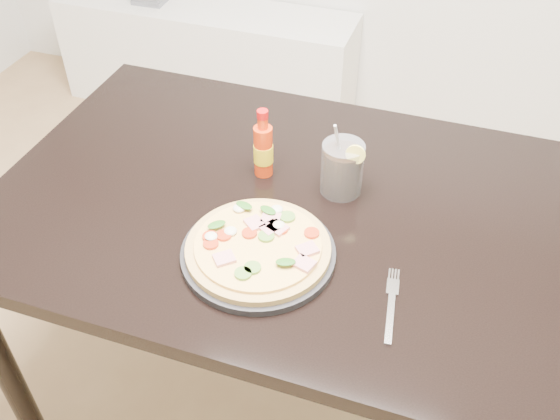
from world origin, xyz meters
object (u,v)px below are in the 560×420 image
(dining_table, at_px, (296,230))
(media_console, at_px, (207,58))
(pizza, at_px, (258,246))
(cola_cup, at_px, (342,169))
(fork, at_px, (391,302))
(hot_sauce_bottle, at_px, (263,149))
(plate, at_px, (258,253))

(dining_table, height_order, media_console, dining_table)
(dining_table, height_order, pizza, pizza)
(cola_cup, distance_m, fork, 0.35)
(pizza, xyz_separation_m, hot_sauce_bottle, (-0.08, 0.26, 0.04))
(dining_table, bearing_deg, plate, -97.67)
(hot_sauce_bottle, relative_size, media_console, 0.13)
(plate, height_order, media_console, plate)
(dining_table, xyz_separation_m, plate, (-0.02, -0.19, 0.09))
(fork, bearing_deg, dining_table, 132.21)
(fork, bearing_deg, media_console, 117.67)
(cola_cup, bearing_deg, pizza, -112.16)
(plate, height_order, fork, plate)
(dining_table, distance_m, cola_cup, 0.18)
(dining_table, xyz_separation_m, fork, (0.26, -0.22, 0.09))
(pizza, bearing_deg, media_console, 118.41)
(hot_sauce_bottle, height_order, media_console, hot_sauce_bottle)
(pizza, distance_m, cola_cup, 0.28)
(pizza, relative_size, cola_cup, 1.61)
(plate, distance_m, media_console, 1.90)
(dining_table, bearing_deg, media_console, 122.15)
(pizza, relative_size, hot_sauce_bottle, 1.70)
(pizza, distance_m, hot_sauce_bottle, 0.28)
(plate, bearing_deg, pizza, 107.07)
(plate, distance_m, cola_cup, 0.29)
(hot_sauce_bottle, relative_size, cola_cup, 0.94)
(dining_table, xyz_separation_m, cola_cup, (0.08, 0.08, 0.14))
(dining_table, height_order, plate, plate)
(hot_sauce_bottle, bearing_deg, plate, -72.33)
(fork, bearing_deg, plate, 165.40)
(media_console, bearing_deg, hot_sauce_bottle, -59.69)
(pizza, bearing_deg, fork, -7.65)
(media_console, bearing_deg, dining_table, -57.85)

